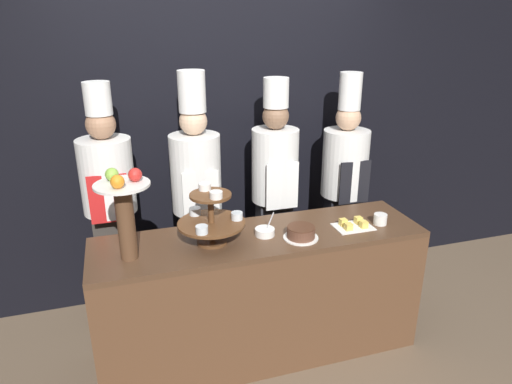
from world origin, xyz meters
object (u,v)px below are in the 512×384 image
(cake_round, at_px, (301,233))
(cup_white, at_px, (380,219))
(chef_center_left, at_px, (197,190))
(chef_right, at_px, (344,180))
(fruit_pedestal, at_px, (124,208))
(tiered_stand, at_px, (211,217))
(serving_bowl_near, at_px, (265,232))
(chef_left, at_px, (110,200))
(cake_square_tray, at_px, (353,225))
(chef_center_right, at_px, (275,184))

(cake_round, height_order, cup_white, cake_round)
(chef_center_left, relative_size, chef_right, 1.03)
(fruit_pedestal, bearing_deg, tiered_stand, 5.34)
(cake_round, relative_size, serving_bowl_near, 1.46)
(chef_center_left, bearing_deg, chef_right, 0.00)
(chef_left, relative_size, chef_right, 1.00)
(fruit_pedestal, bearing_deg, serving_bowl_near, 3.13)
(tiered_stand, relative_size, cake_square_tray, 1.66)
(serving_bowl_near, relative_size, chef_right, 0.08)
(chef_right, bearing_deg, cake_square_tray, -112.53)
(cake_round, distance_m, cup_white, 0.58)
(cake_square_tray, relative_size, chef_center_right, 0.14)
(fruit_pedestal, distance_m, chef_left, 0.68)
(cup_white, bearing_deg, serving_bowl_near, 175.01)
(fruit_pedestal, distance_m, chef_center_right, 1.29)
(cake_square_tray, bearing_deg, serving_bowl_near, 174.06)
(chef_center_left, bearing_deg, chef_center_right, -0.00)
(serving_bowl_near, distance_m, chef_center_left, 0.69)
(serving_bowl_near, xyz_separation_m, chef_center_right, (0.28, 0.60, 0.08))
(tiered_stand, distance_m, cake_square_tray, 0.93)
(tiered_stand, distance_m, chef_left, 0.83)
(serving_bowl_near, bearing_deg, tiered_stand, 179.93)
(cake_square_tray, xyz_separation_m, chef_center_left, (-0.89, 0.66, 0.10))
(cake_round, relative_size, cake_square_tray, 0.89)
(serving_bowl_near, bearing_deg, cup_white, -4.99)
(chef_left, distance_m, chef_right, 1.76)
(cup_white, height_order, chef_center_right, chef_center_right)
(chef_left, height_order, chef_center_right, chef_left)
(chef_center_left, xyz_separation_m, chef_right, (1.17, 0.00, -0.04))
(fruit_pedestal, bearing_deg, cake_square_tray, -0.65)
(serving_bowl_near, height_order, chef_right, chef_right)
(chef_center_right, bearing_deg, fruit_pedestal, -149.30)
(chef_left, bearing_deg, cake_round, -32.76)
(cake_round, xyz_separation_m, chef_center_left, (-0.51, 0.71, 0.08))
(tiered_stand, height_order, chef_center_left, chef_center_left)
(tiered_stand, height_order, chef_left, chef_left)
(fruit_pedestal, bearing_deg, chef_center_right, 30.70)
(cup_white, distance_m, chef_right, 0.68)
(chef_center_left, bearing_deg, cup_white, -31.78)
(chef_center_left, relative_size, chef_center_right, 1.04)
(chef_center_right, bearing_deg, serving_bowl_near, -114.69)
(chef_center_right, bearing_deg, tiered_stand, -135.34)
(cake_square_tray, height_order, chef_left, chef_left)
(fruit_pedestal, xyz_separation_m, cake_square_tray, (1.40, -0.02, -0.29))
(chef_left, distance_m, chef_center_right, 1.18)
(serving_bowl_near, relative_size, chef_center_left, 0.08)
(tiered_stand, distance_m, chef_center_left, 0.61)
(tiered_stand, xyz_separation_m, chef_left, (-0.57, 0.60, -0.06))
(fruit_pedestal, bearing_deg, cup_white, -0.82)
(fruit_pedestal, height_order, chef_center_left, chef_center_left)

